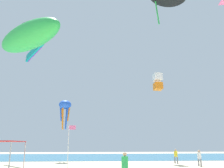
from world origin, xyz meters
TOP-DOWN VIEW (x-y plane):
  - ocean_strip at (0.00, 29.64)m, footprint 110.00×25.46m
  - person_near_tent at (7.98, 12.60)m, footprint 0.39×0.38m
  - person_leftmost at (0.31, -1.17)m, footprint 0.40×0.40m
  - person_central at (9.10, 8.68)m, footprint 0.38×0.38m
  - banner_flag at (-3.61, 5.31)m, footprint 0.61×0.06m
  - kite_parafoil_teal at (-10.13, 17.89)m, footprint 3.21×3.88m
  - kite_octopus_blue at (-5.44, 17.37)m, footprint 1.92×1.92m
  - kite_inflatable_green at (-7.51, 4.55)m, footprint 8.00×7.71m
  - kite_box_white at (6.86, 14.89)m, footprint 1.15×1.23m

SIDE VIEW (x-z plane):
  - ocean_strip at x=0.00m, z-range 0.00..0.03m
  - person_central at x=9.10m, z-range 0.14..1.72m
  - person_near_tent at x=7.98m, z-range 0.14..1.76m
  - person_leftmost at x=0.31m, z-range 0.15..1.84m
  - banner_flag at x=-3.61m, z-range 0.38..4.09m
  - kite_octopus_blue at x=-5.44m, z-range 5.20..9.10m
  - kite_box_white at x=6.86m, z-range 9.06..11.35m
  - kite_inflatable_green at x=-7.51m, z-range 9.90..13.22m
  - kite_parafoil_teal at x=-10.13m, z-range 13.85..16.74m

